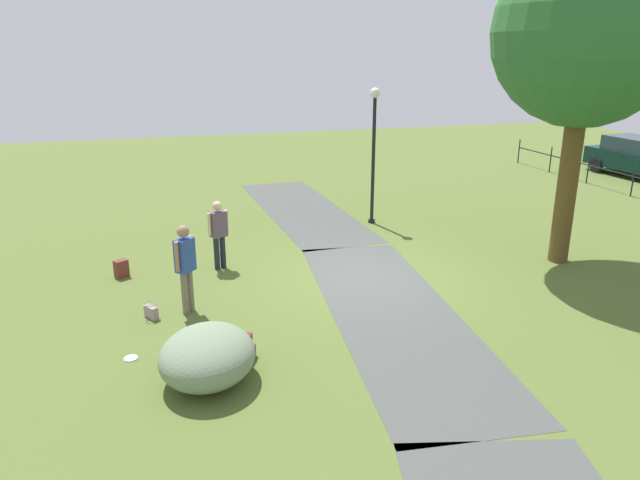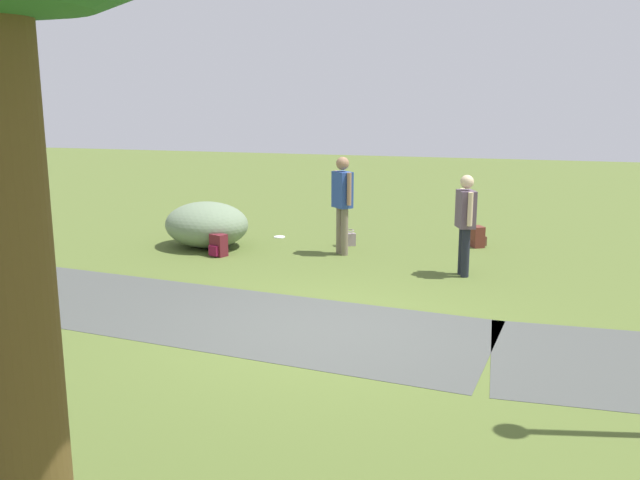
% 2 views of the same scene
% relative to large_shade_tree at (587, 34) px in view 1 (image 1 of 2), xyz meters
% --- Properties ---
extents(ground_plane, '(48.00, 48.00, 0.00)m').
position_rel_large_shade_tree_xyz_m(ground_plane, '(-0.37, -4.79, -5.18)').
color(ground_plane, '#51632B').
extents(footpath_segment_near, '(8.07, 2.64, 0.01)m').
position_rel_large_shade_tree_xyz_m(footpath_segment_near, '(-6.38, -4.69, -5.18)').
color(footpath_segment_near, '#464945').
rests_on(footpath_segment_near, ground).
extents(footpath_segment_mid, '(8.21, 3.25, 0.01)m').
position_rel_large_shade_tree_xyz_m(footpath_segment_mid, '(1.60, -5.01, -5.18)').
color(footpath_segment_mid, '#464945').
rests_on(footpath_segment_mid, ground).
extents(large_shade_tree, '(4.08, 4.08, 7.26)m').
position_rel_large_shade_tree_xyz_m(large_shade_tree, '(0.00, 0.00, 0.00)').
color(large_shade_tree, brown).
rests_on(large_shade_tree, ground).
extents(lamp_post, '(0.28, 0.28, 3.88)m').
position_rel_large_shade_tree_xyz_m(lamp_post, '(-4.34, -3.13, -2.81)').
color(lamp_post, black).
rests_on(lamp_post, ground).
extents(lawn_boulder, '(2.07, 1.95, 0.85)m').
position_rel_large_shade_tree_xyz_m(lawn_boulder, '(3.05, -8.72, -4.76)').
color(lawn_boulder, gray).
rests_on(lawn_boulder, ground).
extents(woman_with_handbag, '(0.43, 0.42, 1.76)m').
position_rel_large_shade_tree_xyz_m(woman_with_handbag, '(0.43, -8.81, -4.16)').
color(woman_with_handbag, '#746855').
rests_on(woman_with_handbag, ground).
extents(man_near_boulder, '(0.35, 0.49, 1.61)m').
position_rel_large_shade_tree_xyz_m(man_near_boulder, '(-1.80, -7.91, -4.26)').
color(man_near_boulder, '#1E222D').
rests_on(man_near_boulder, ground).
extents(handbag_on_grass, '(0.37, 0.37, 0.31)m').
position_rel_large_shade_tree_xyz_m(handbag_on_grass, '(0.51, -9.52, -5.04)').
color(handbag_on_grass, gray).
rests_on(handbag_on_grass, ground).
extents(backpack_by_boulder, '(0.33, 0.33, 0.40)m').
position_rel_large_shade_tree_xyz_m(backpack_by_boulder, '(2.52, -8.05, -4.99)').
color(backpack_by_boulder, maroon).
rests_on(backpack_by_boulder, ground).
extents(spare_backpack_on_lawn, '(0.34, 0.34, 0.40)m').
position_rel_large_shade_tree_xyz_m(spare_backpack_on_lawn, '(-1.89, -10.11, -4.99)').
color(spare_backpack_on_lawn, brown).
rests_on(spare_backpack_on_lawn, ground).
extents(frisbee_on_grass, '(0.23, 0.23, 0.02)m').
position_rel_large_shade_tree_xyz_m(frisbee_on_grass, '(2.01, -9.89, -5.17)').
color(frisbee_on_grass, white).
rests_on(frisbee_on_grass, ground).
extents(parked_wagon_silver, '(4.27, 1.98, 1.56)m').
position_rel_large_shade_tree_xyz_m(parked_wagon_silver, '(-7.39, 9.42, -4.38)').
color(parked_wagon_silver, black).
rests_on(parked_wagon_silver, ground).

